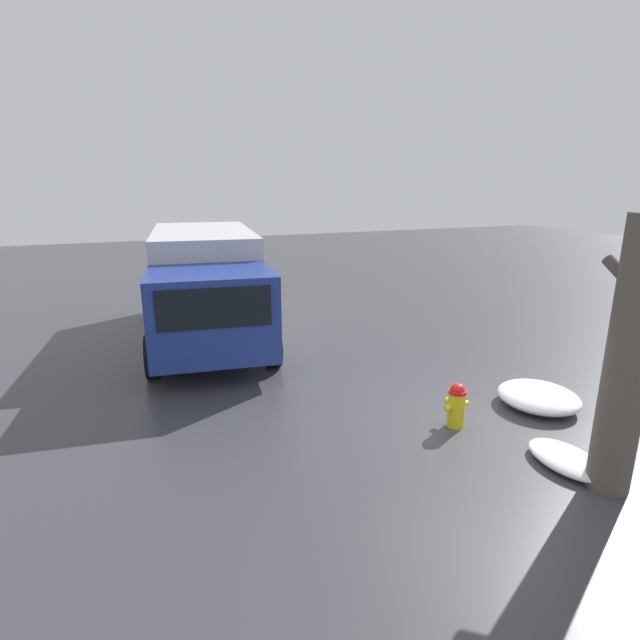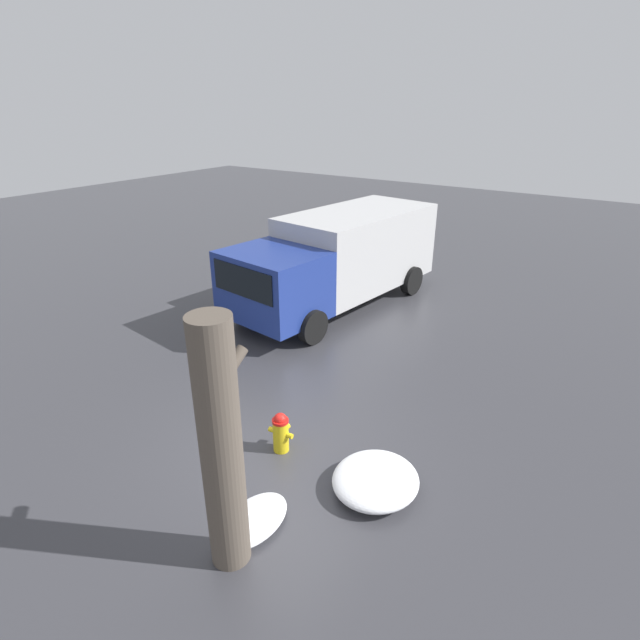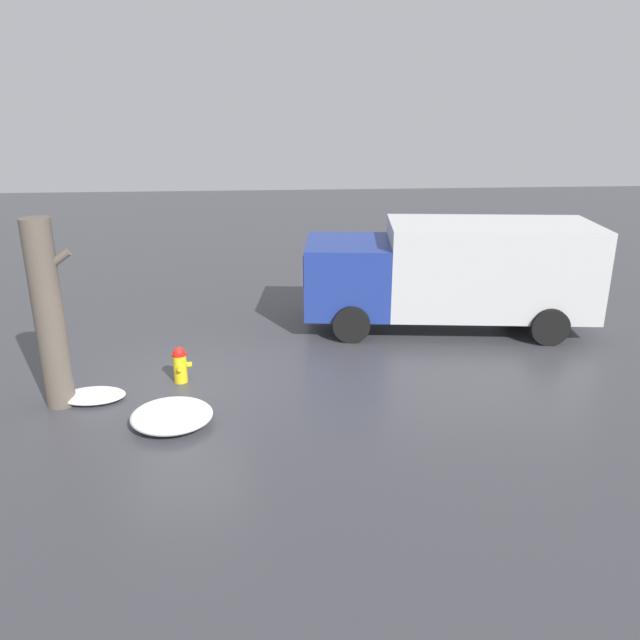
# 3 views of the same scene
# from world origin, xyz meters

# --- Properties ---
(ground_plane) EXTENTS (60.00, 60.00, 0.00)m
(ground_plane) POSITION_xyz_m (0.00, 0.00, 0.00)
(ground_plane) COLOR #38383D
(fire_hydrant) EXTENTS (0.39, 0.49, 0.76)m
(fire_hydrant) POSITION_xyz_m (0.00, 0.00, 0.39)
(fire_hydrant) COLOR yellow
(fire_hydrant) RESTS_ON ground_plane
(tree_trunk) EXTENTS (0.81, 0.53, 3.58)m
(tree_trunk) POSITION_xyz_m (-2.15, -0.84, 1.80)
(tree_trunk) COLOR brown
(tree_trunk) RESTS_ON ground_plane
(delivery_truck) EXTENTS (7.35, 3.44, 2.68)m
(delivery_truck) POSITION_xyz_m (6.52, 2.91, 1.48)
(delivery_truck) COLOR navy
(delivery_truck) RESTS_ON ground_plane
(snow_pile_by_hydrant) EXTENTS (1.46, 1.36, 0.37)m
(snow_pile_by_hydrant) POSITION_xyz_m (0.08, -1.85, 0.18)
(snow_pile_by_hydrant) COLOR white
(snow_pile_by_hydrant) RESTS_ON ground_plane
(snow_pile_curbside) EXTENTS (1.23, 0.77, 0.20)m
(snow_pile_curbside) POSITION_xyz_m (-1.59, -0.74, 0.10)
(snow_pile_curbside) COLOR white
(snow_pile_curbside) RESTS_ON ground_plane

